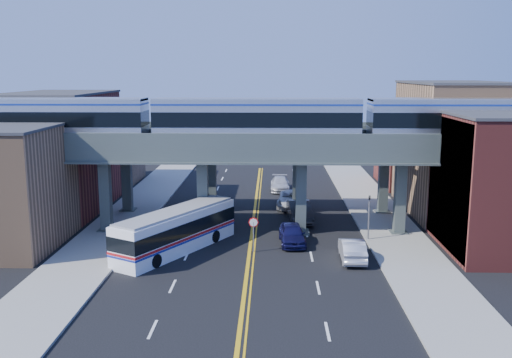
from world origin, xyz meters
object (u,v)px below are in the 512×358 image
car_parked_curb (352,249)px  car_lane_a (292,234)px  traffic_signal (369,212)px  transit_bus (177,231)px  car_lane_b (300,212)px  stop_sign (254,229)px  car_lane_d (280,184)px  transit_train (257,119)px  car_lane_c (292,199)px

car_parked_curb → car_lane_a: bearing=-40.3°
traffic_signal → transit_bus: (-14.59, -2.88, -0.78)m
car_lane_b → stop_sign: bearing=-118.2°
stop_sign → car_lane_d: size_ratio=0.53×
transit_train → car_parked_curb: bearing=-43.6°
transit_train → stop_sign: 9.13m
transit_train → stop_sign: bearing=-91.2°
transit_train → car_lane_d: transit_train is taller
traffic_signal → car_parked_curb: 5.19m
car_lane_b → car_lane_d: bearing=91.8°
car_lane_c → car_lane_d: (-1.02, 8.04, -0.06)m
car_lane_a → car_lane_d: car_lane_a is taller
transit_bus → car_parked_curb: size_ratio=2.43×
traffic_signal → car_lane_b: traffic_signal is taller
car_parked_curb → car_lane_b: bearing=-71.6°
stop_sign → car_lane_c: 14.65m
traffic_signal → transit_train: bearing=167.2°
traffic_signal → stop_sign: bearing=-161.4°
transit_bus → car_parked_curb: transit_bus is taller
transit_bus → transit_train: bearing=-20.0°
transit_bus → car_lane_c: (8.96, 14.12, -0.74)m
traffic_signal → car_parked_curb: bearing=-112.4°
stop_sign → transit_bus: size_ratio=0.23×
stop_sign → car_lane_d: 22.42m
stop_sign → traffic_signal: traffic_signal is taller
car_parked_curb → car_lane_d: bearing=-77.4°
stop_sign → car_parked_curb: (7.01, -1.58, -1.00)m
transit_train → car_lane_c: size_ratio=8.96×
car_lane_b → car_lane_d: size_ratio=1.09×
transit_train → car_lane_b: bearing=45.9°
traffic_signal → car_lane_b: (-5.08, 5.82, -1.41)m
car_lane_c → car_parked_curb: 16.26m
transit_bus → stop_sign: bearing=-61.3°
transit_bus → car_lane_b: (9.50, 8.70, -0.63)m
transit_bus → car_parked_curb: (12.70, -1.71, -0.76)m
transit_bus → car_lane_d: bearing=10.2°
transit_train → stop_sign: size_ratio=19.14×
stop_sign → car_lane_b: size_ratio=0.49×
transit_train → traffic_signal: size_ratio=12.28×
transit_train → car_lane_b: transit_train is taller
traffic_signal → car_lane_d: traffic_signal is taller
transit_train → car_lane_a: (2.80, -2.94, -8.60)m
car_lane_d → car_lane_b: bearing=-83.3°
transit_train → traffic_signal: transit_train is taller
transit_bus → car_lane_d: transit_bus is taller
car_lane_a → car_lane_c: car_lane_a is taller
stop_sign → car_lane_d: stop_sign is taller
traffic_signal → car_lane_c: size_ratio=0.73×
car_lane_a → car_parked_curb: car_lane_a is taller
stop_sign → traffic_signal: (8.90, 3.00, 0.54)m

